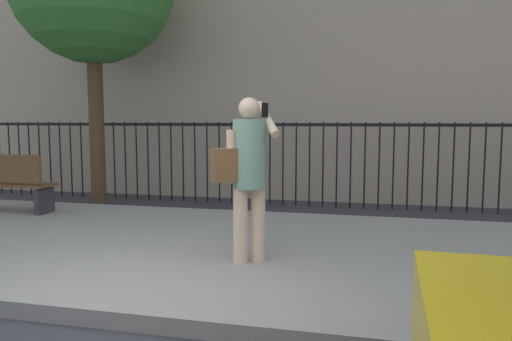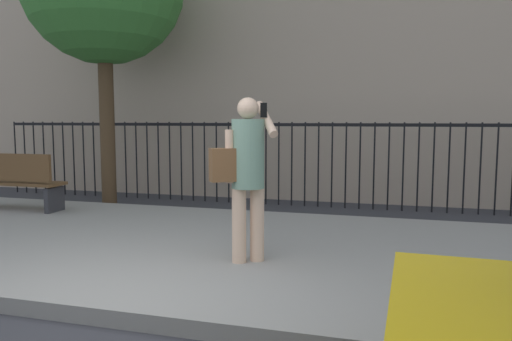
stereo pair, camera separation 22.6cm
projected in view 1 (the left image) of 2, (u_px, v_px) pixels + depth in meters
The scene contains 5 objects.
ground_plane at pixel (99, 329), 3.87m from camera, with size 60.00×60.00×0.00m, color #333338.
sidewalk at pixel (197, 249), 5.98m from camera, with size 28.00×4.40×0.15m, color gray.
iron_fence at pixel (263, 152), 9.47m from camera, with size 12.03×0.04×1.60m.
pedestrian_on_phone at pixel (247, 167), 5.08m from camera, with size 0.72×0.64×1.72m.
street_bench at pixel (3, 182), 7.90m from camera, with size 1.60×0.45×0.95m.
Camera 1 is at (2.08, -3.32, 1.64)m, focal length 34.46 mm.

